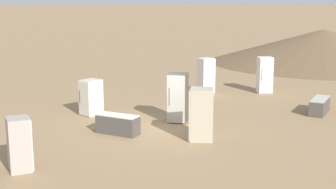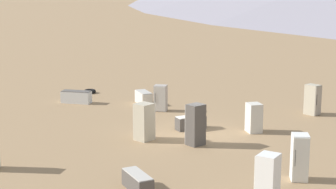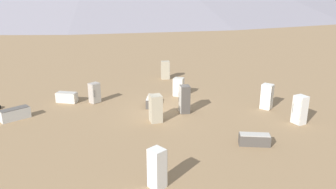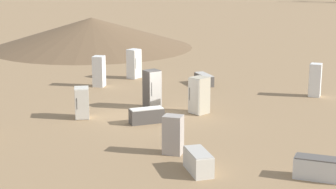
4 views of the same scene
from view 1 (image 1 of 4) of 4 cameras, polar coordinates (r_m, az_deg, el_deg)
name	(u,v)px [view 1 (image 1 of 4)]	position (r m, az deg, el deg)	size (l,w,h in m)	color
ground_plane	(149,128)	(17.08, -2.30, -4.11)	(1000.00, 1000.00, 0.00)	#937551
dirt_mound	(323,46)	(36.72, 18.39, 5.64)	(16.73, 16.73, 2.48)	brown
discarded_fridge_1	(118,124)	(16.36, -6.14, -3.64)	(1.30, 1.57, 0.68)	#4C4742
discarded_fridge_2	(206,76)	(23.32, 4.66, 2.28)	(0.83, 0.90, 1.76)	white
discarded_fridge_3	(265,75)	(23.84, 11.72, 2.33)	(0.70, 0.73, 1.80)	white
discarded_fridge_4	(201,114)	(15.48, 4.07, -2.44)	(0.85, 0.91, 1.74)	#B2A88E
discarded_fridge_5	(320,106)	(20.16, 18.00, -1.33)	(1.67, 1.39, 0.63)	#4C4742
discarded_fridge_6	(20,144)	(13.36, -17.64, -5.80)	(0.84, 0.79, 1.48)	#A89E93
discarded_fridge_8	(178,98)	(17.72, 1.18, -0.40)	(0.86, 0.88, 1.88)	#4C4742
discarded_fridge_10	(91,97)	(19.14, -9.37, -0.35)	(0.99, 1.00, 1.43)	beige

